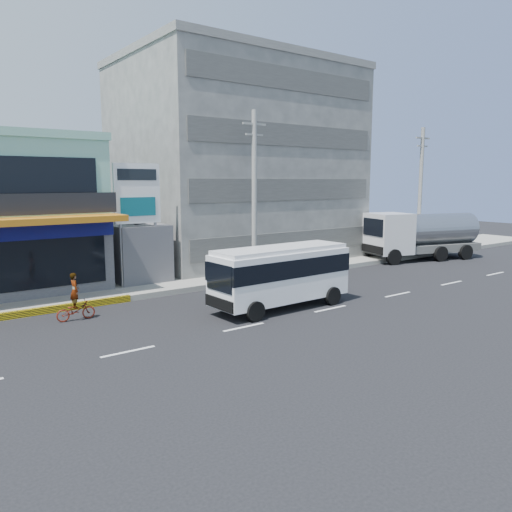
# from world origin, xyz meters

# --- Properties ---
(ground) EXTENTS (120.00, 120.00, 0.00)m
(ground) POSITION_xyz_m (0.00, 0.00, 0.00)
(ground) COLOR black
(ground) RESTS_ON ground
(sidewalk) EXTENTS (70.00, 5.00, 0.30)m
(sidewalk) POSITION_xyz_m (5.00, 9.50, 0.15)
(sidewalk) COLOR gray
(sidewalk) RESTS_ON ground
(concrete_building) EXTENTS (16.00, 12.00, 14.00)m
(concrete_building) POSITION_xyz_m (10.00, 15.00, 7.00)
(concrete_building) COLOR gray
(concrete_building) RESTS_ON ground
(gap_structure) EXTENTS (3.00, 6.00, 3.50)m
(gap_structure) POSITION_xyz_m (0.00, 12.00, 1.75)
(gap_structure) COLOR #48474C
(gap_structure) RESTS_ON ground
(satellite_dish) EXTENTS (1.50, 1.50, 0.15)m
(satellite_dish) POSITION_xyz_m (0.00, 11.00, 3.58)
(satellite_dish) COLOR slate
(satellite_dish) RESTS_ON gap_structure
(billboard) EXTENTS (2.60, 0.18, 6.90)m
(billboard) POSITION_xyz_m (-0.50, 9.20, 4.93)
(billboard) COLOR gray
(billboard) RESTS_ON ground
(utility_pole_near) EXTENTS (1.60, 0.30, 10.00)m
(utility_pole_near) POSITION_xyz_m (6.00, 7.40, 5.15)
(utility_pole_near) COLOR #999993
(utility_pole_near) RESTS_ON ground
(utility_pole_far) EXTENTS (1.60, 0.30, 10.00)m
(utility_pole_far) POSITION_xyz_m (22.00, 7.40, 5.15)
(utility_pole_far) COLOR #999993
(utility_pole_far) RESTS_ON ground
(minibus) EXTENTS (7.03, 2.58, 2.92)m
(minibus) POSITION_xyz_m (3.23, 1.54, 1.74)
(minibus) COLOR white
(minibus) RESTS_ON ground
(sedan) EXTENTS (4.54, 2.23, 1.49)m
(sedan) POSITION_xyz_m (4.79, 3.95, 0.74)
(sedan) COLOR #BCAE8F
(sedan) RESTS_ON ground
(tanker_truck) EXTENTS (9.53, 4.92, 3.61)m
(tanker_truck) POSITION_xyz_m (21.02, 6.60, 1.94)
(tanker_truck) COLOR silver
(tanker_truck) RESTS_ON ground
(motorcycle_rider) EXTENTS (1.65, 0.64, 2.08)m
(motorcycle_rider) POSITION_xyz_m (-5.22, 5.19, 0.69)
(motorcycle_rider) COLOR maroon
(motorcycle_rider) RESTS_ON ground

